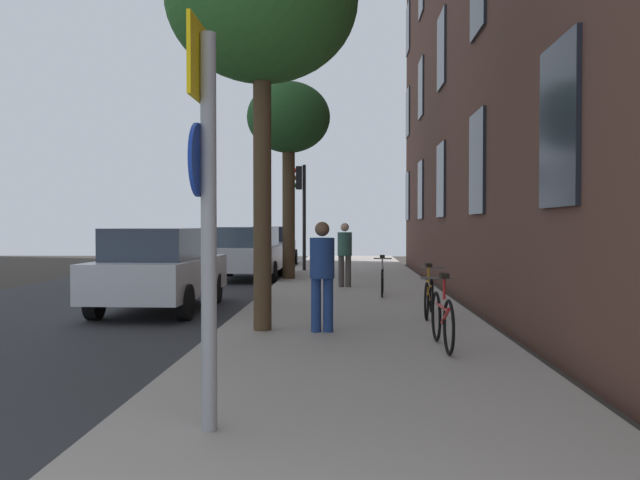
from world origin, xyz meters
TOP-DOWN VIEW (x-y plane):
  - ground_plane at (-2.40, 15.00)m, footprint 41.80×41.80m
  - road_asphalt at (-4.50, 15.00)m, footprint 7.00×38.00m
  - sidewalk at (1.10, 15.00)m, footprint 4.20×38.00m
  - sign_post at (-0.12, 4.10)m, footprint 0.15×0.60m
  - traffic_light at (-0.64, 22.57)m, footprint 0.43×0.24m
  - tree_near at (-0.30, 9.08)m, footprint 2.86×2.86m
  - tree_far at (-0.77, 18.97)m, footprint 2.44×2.44m
  - bicycle_0 at (2.18, 7.69)m, footprint 0.42×1.66m
  - bicycle_1 at (2.37, 10.75)m, footprint 0.49×1.66m
  - bicycle_2 at (1.75, 14.27)m, footprint 0.42×1.63m
  - pedestrian_0 at (0.59, 8.94)m, footprint 0.50×0.50m
  - pedestrian_1 at (0.90, 16.23)m, footprint 0.47×0.47m
  - car_0 at (-2.71, 12.15)m, footprint 1.87×4.29m
  - car_1 at (-2.07, 19.92)m, footprint 1.95×4.21m
  - car_2 at (-2.12, 26.91)m, footprint 1.89×4.05m

SIDE VIEW (x-z plane):
  - ground_plane at x=-2.40m, z-range 0.00..0.00m
  - road_asphalt at x=-4.50m, z-range 0.00..0.01m
  - sidewalk at x=1.10m, z-range 0.00..0.12m
  - bicycle_2 at x=1.75m, z-range 0.02..0.93m
  - bicycle_1 at x=2.37m, z-range 0.02..0.94m
  - bicycle_0 at x=2.18m, z-range 0.01..0.98m
  - car_2 at x=-2.12m, z-range 0.03..1.65m
  - car_0 at x=-2.71m, z-range 0.03..1.65m
  - car_1 at x=-2.07m, z-range 0.03..1.65m
  - pedestrian_0 at x=0.59m, z-range 0.24..1.86m
  - pedestrian_1 at x=0.90m, z-range 0.24..1.86m
  - sign_post at x=-0.12m, z-range 0.38..3.50m
  - traffic_light at x=-0.64m, z-range 0.80..4.45m
  - tree_far at x=-0.77m, z-range 1.85..7.62m
  - tree_near at x=-0.30m, z-range 1.93..8.06m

